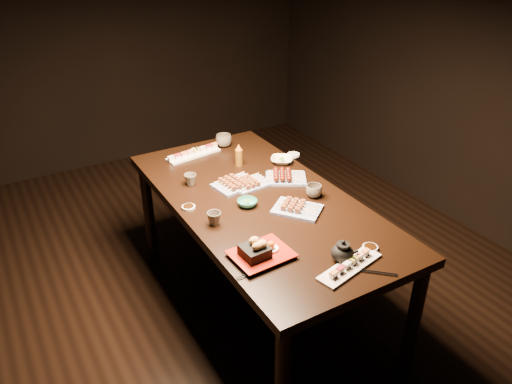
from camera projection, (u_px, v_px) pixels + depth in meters
ground at (238, 309)px, 3.07m from camera, size 5.00×5.00×0.00m
dining_table at (260, 254)px, 2.94m from camera, size 1.30×1.96×0.75m
sushi_platter_near at (350, 264)px, 2.20m from camera, size 0.36×0.17×0.04m
sushi_platter_far at (193, 152)px, 3.25m from camera, size 0.38×0.15×0.04m
yakitori_plate_center at (250, 181)px, 2.88m from camera, size 0.23×0.17×0.05m
yakitori_plate_right at (297, 206)px, 2.63m from camera, size 0.29×0.30×0.06m
yakitori_plate_left at (236, 181)px, 2.87m from camera, size 0.27×0.21×0.06m
tsukune_plate at (286, 175)px, 2.94m from camera, size 0.29×0.27×0.06m
edamame_bowl_green at (247, 203)px, 2.68m from camera, size 0.15×0.15×0.03m
edamame_bowl_cream at (282, 160)px, 3.15m from camera, size 0.19×0.19×0.03m
tempura_tray at (261, 248)px, 2.26m from camera, size 0.28×0.23×0.10m
teacup_near_left at (214, 218)px, 2.51m from camera, size 0.09×0.09×0.07m
teacup_mid_right at (314, 191)px, 2.76m from camera, size 0.10×0.10×0.07m
teacup_far_left at (190, 180)px, 2.89m from camera, size 0.09×0.09×0.07m
teacup_far_right at (224, 141)px, 3.37m from camera, size 0.14×0.14×0.08m
teapot at (342, 251)px, 2.24m from camera, size 0.17×0.17×0.10m
condiment_bottle at (239, 155)px, 3.10m from camera, size 0.05×0.05×0.14m
sauce_dish_west at (189, 207)px, 2.66m from camera, size 0.10×0.10×0.01m
sauce_dish_east at (293, 155)px, 3.25m from camera, size 0.11×0.11×0.01m
sauce_dish_se at (370, 248)px, 2.34m from camera, size 0.10×0.10×0.01m
sauce_dish_nw at (197, 151)px, 3.31m from camera, size 0.11×0.11×0.01m
chopsticks_near at (258, 271)px, 2.19m from camera, size 0.22×0.02×0.01m
chopsticks_se at (373, 272)px, 2.18m from camera, size 0.16×0.15×0.01m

